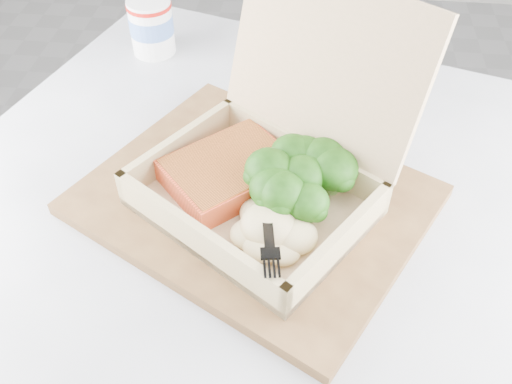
# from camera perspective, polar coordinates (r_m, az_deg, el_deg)

# --- Properties ---
(cafe_table) EXTENTS (1.02, 1.02, 0.74)m
(cafe_table) POSITION_cam_1_polar(r_m,az_deg,el_deg) (0.83, 0.14, -11.01)
(cafe_table) COLOR black
(cafe_table) RESTS_ON floor
(serving_tray) EXTENTS (0.48, 0.45, 0.02)m
(serving_tray) POSITION_cam_1_polar(r_m,az_deg,el_deg) (0.68, -0.20, -0.78)
(serving_tray) COLOR brown
(serving_tray) RESTS_ON cafe_table
(takeout_container) EXTENTS (0.34, 0.34, 0.23)m
(takeout_container) POSITION_cam_1_polar(r_m,az_deg,el_deg) (0.65, 2.12, 3.83)
(takeout_container) COLOR tan
(takeout_container) RESTS_ON serving_tray
(salmon_fillet) EXTENTS (0.18, 0.17, 0.03)m
(salmon_fillet) POSITION_cam_1_polar(r_m,az_deg,el_deg) (0.67, -2.73, 2.07)
(salmon_fillet) COLOR #F85130
(salmon_fillet) RESTS_ON takeout_container
(broccoli_pile) EXTENTS (0.13, 0.13, 0.05)m
(broccoli_pile) POSITION_cam_1_polar(r_m,az_deg,el_deg) (0.65, 4.60, 0.96)
(broccoli_pile) COLOR #276B17
(broccoli_pile) RESTS_ON takeout_container
(mashed_potatoes) EXTENTS (0.10, 0.09, 0.03)m
(mashed_potatoes) POSITION_cam_1_polar(r_m,az_deg,el_deg) (0.61, 1.25, -3.30)
(mashed_potatoes) COLOR #D4C589
(mashed_potatoes) RESTS_ON takeout_container
(plastic_fork) EXTENTS (0.04, 0.14, 0.02)m
(plastic_fork) POSITION_cam_1_polar(r_m,az_deg,el_deg) (0.61, 1.01, -1.25)
(plastic_fork) COLOR black
(plastic_fork) RESTS_ON mashed_potatoes
(paper_cup) EXTENTS (0.07, 0.07, 0.09)m
(paper_cup) POSITION_cam_1_polar(r_m,az_deg,el_deg) (0.95, -10.43, 16.11)
(paper_cup) COLOR white
(paper_cup) RESTS_ON cafe_table
(receipt) EXTENTS (0.15, 0.15, 0.00)m
(receipt) POSITION_cam_1_polar(r_m,az_deg,el_deg) (0.83, 5.34, 8.14)
(receipt) COLOR white
(receipt) RESTS_ON cafe_table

